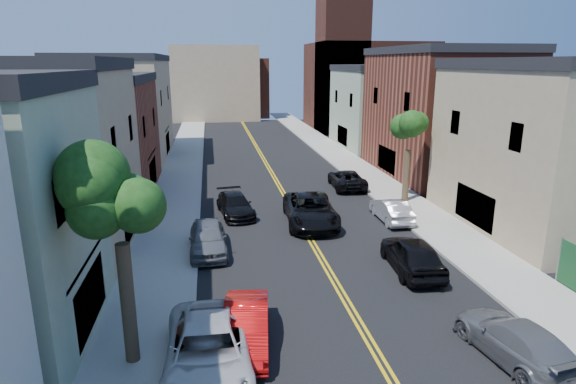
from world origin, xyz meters
name	(u,v)px	position (x,y,z in m)	size (l,w,h in m)	color
sidewalk_left	(179,177)	(-7.90, 40.00, 0.07)	(3.20, 100.00, 0.15)	gray
sidewalk_right	(360,170)	(7.90, 40.00, 0.07)	(3.20, 100.00, 0.15)	gray
curb_left	(200,176)	(-6.15, 40.00, 0.07)	(0.30, 100.00, 0.15)	gray
curb_right	(341,171)	(6.15, 40.00, 0.07)	(0.30, 100.00, 0.15)	gray
bldg_left_tan_near	(31,164)	(-14.00, 25.00, 4.50)	(9.00, 10.00, 9.00)	#998466
bldg_left_brick	(86,140)	(-14.00, 36.00, 4.00)	(9.00, 12.00, 8.00)	brown
bldg_left_tan_far	(119,110)	(-14.00, 50.00, 4.75)	(9.00, 16.00, 9.50)	#998466
bldg_right_tan	(553,151)	(14.00, 24.00, 4.50)	(9.00, 12.00, 9.00)	#998466
bldg_right_brick	(440,116)	(14.00, 38.00, 5.00)	(9.00, 14.00, 10.00)	brown
bldg_right_palegrn	(382,109)	(14.00, 52.00, 4.25)	(9.00, 12.00, 8.50)	gray
church	(362,78)	(16.33, 67.07, 7.24)	(16.20, 14.20, 22.60)	#4C2319
backdrop_left	(215,83)	(-4.00, 82.00, 6.00)	(14.00, 8.00, 12.00)	#998466
backdrop_center	(238,88)	(0.00, 86.00, 5.00)	(10.00, 8.00, 10.00)	brown
tree_left_mid	(115,163)	(-7.88, 14.01, 6.58)	(5.20, 5.20, 9.29)	#3A2D1D
tree_right_far	(410,119)	(7.92, 30.01, 5.76)	(4.40, 4.40, 8.03)	#3A2D1D
red_sedan	(246,326)	(-4.23, 14.46, 0.71)	(1.51, 4.32, 1.42)	red
white_pickup	(208,351)	(-5.50, 13.07, 0.80)	(2.64, 5.73, 1.59)	beige
grey_car_left	(208,238)	(-5.50, 23.04, 0.78)	(1.84, 4.58, 1.56)	#5A5E62
black_car_left	(235,205)	(-3.80, 29.02, 0.67)	(1.89, 4.64, 1.35)	black
grey_car_right	(516,341)	(4.31, 12.24, 0.68)	(1.91, 4.71, 1.37)	#56595E
black_car_right	(412,254)	(3.80, 19.29, 0.82)	(1.93, 4.80, 1.63)	black
silver_car_right	(391,210)	(5.50, 26.36, 0.69)	(1.46, 4.17, 1.38)	#9D9EA4
dark_car_right_far	(347,179)	(5.05, 34.52, 0.70)	(2.32, 5.03, 1.40)	black
black_suv_lane	(310,210)	(0.54, 26.63, 0.86)	(2.86, 6.21, 1.72)	black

